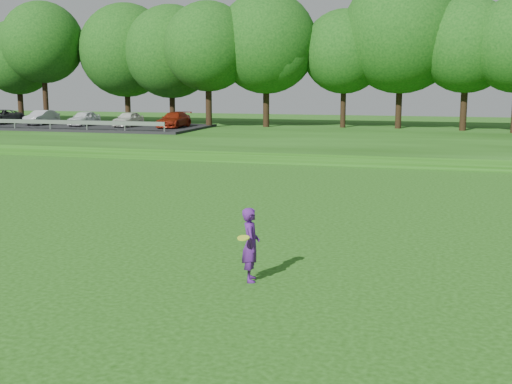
# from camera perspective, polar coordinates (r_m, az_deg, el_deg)

# --- Properties ---
(ground) EXTENTS (140.00, 140.00, 0.00)m
(ground) POSITION_cam_1_polar(r_m,az_deg,el_deg) (16.01, -6.87, -6.23)
(ground) COLOR #19440D
(ground) RESTS_ON ground
(berm) EXTENTS (130.00, 30.00, 0.60)m
(berm) POSITION_cam_1_polar(r_m,az_deg,el_deg) (48.73, 8.62, 4.90)
(berm) COLOR #19440D
(berm) RESTS_ON ground
(walking_path) EXTENTS (130.00, 1.60, 0.04)m
(walking_path) POSITION_cam_1_polar(r_m,az_deg,el_deg) (34.98, 5.74, 2.59)
(walking_path) COLOR gray
(walking_path) RESTS_ON ground
(treeline) EXTENTS (104.00, 7.00, 15.00)m
(treeline) POSITION_cam_1_polar(r_m,az_deg,el_deg) (52.65, 9.40, 13.74)
(treeline) COLOR #0E3C0E
(treeline) RESTS_ON berm
(parking_lot) EXTENTS (24.00, 9.00, 1.38)m
(parking_lot) POSITION_cam_1_polar(r_m,az_deg,el_deg) (55.83, -16.88, 5.99)
(parking_lot) COLOR black
(parking_lot) RESTS_ON berm
(woman) EXTENTS (0.57, 0.93, 1.66)m
(woman) POSITION_cam_1_polar(r_m,az_deg,el_deg) (14.26, -0.47, -4.69)
(woman) COLOR #4F1A77
(woman) RESTS_ON ground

